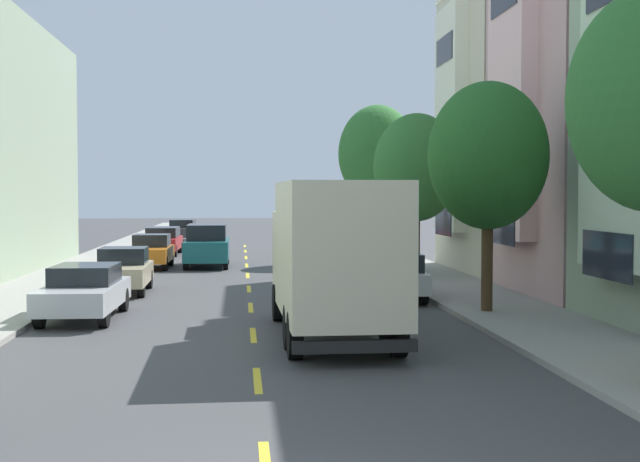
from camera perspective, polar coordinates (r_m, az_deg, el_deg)
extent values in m
plane|color=#424244|center=(38.69, -4.77, -2.49)|extent=(160.00, 160.00, 0.00)
cube|color=#99968E|center=(37.31, -15.73, -2.65)|extent=(3.20, 120.00, 0.14)
cube|color=#99968E|center=(37.43, 6.20, -2.56)|extent=(3.20, 120.00, 0.14)
cube|color=yellow|center=(15.90, -4.09, -9.65)|extent=(0.14, 2.20, 0.01)
cube|color=yellow|center=(20.81, -4.37, -6.76)|extent=(0.14, 2.20, 0.01)
cube|color=yellow|center=(25.76, -4.54, -4.98)|extent=(0.14, 2.20, 0.01)
cube|color=yellow|center=(30.72, -4.65, -3.77)|extent=(0.14, 2.20, 0.01)
cube|color=yellow|center=(35.70, -4.74, -2.90)|extent=(0.14, 2.20, 0.01)
cube|color=yellow|center=(40.68, -4.80, -2.24)|extent=(0.14, 2.20, 0.01)
cube|color=yellow|center=(45.66, -4.85, -1.73)|extent=(0.14, 2.20, 0.01)
cube|color=yellow|center=(50.65, -4.88, -1.32)|extent=(0.14, 2.20, 0.01)
cube|color=yellow|center=(55.64, -4.92, -0.98)|extent=(0.14, 2.20, 0.01)
cube|color=beige|center=(21.46, 19.01, 8.66)|extent=(0.55, 3.58, 8.24)
cube|color=#1E232D|center=(21.26, 18.14, -1.53)|extent=(0.04, 2.72, 1.10)
cube|color=#1E232D|center=(21.29, 18.26, 7.01)|extent=(0.04, 2.72, 1.10)
cube|color=#FECACA|center=(29.16, 12.37, 9.06)|extent=(0.55, 3.58, 9.70)
cube|color=#1E232D|center=(28.90, 11.73, 0.23)|extent=(0.04, 2.72, 1.10)
cube|color=#1E232D|center=(29.00, 11.80, 7.62)|extent=(0.04, 2.72, 1.10)
cube|color=beige|center=(39.06, 18.23, 6.17)|extent=(12.95, 7.95, 11.89)
cube|color=white|center=(36.95, 8.51, 7.23)|extent=(0.55, 3.58, 9.28)
cube|color=#1E232D|center=(36.77, 8.02, 0.58)|extent=(0.04, 2.72, 1.10)
cube|color=#1E232D|center=(36.82, 8.06, 6.13)|extent=(0.04, 2.72, 1.10)
cube|color=#1E232D|center=(37.22, 8.09, 11.62)|extent=(0.04, 2.72, 1.10)
cylinder|color=#47331E|center=(24.26, 10.82, -1.92)|extent=(0.31, 0.31, 2.72)
ellipsoid|color=#235B23|center=(24.21, 10.88, 4.85)|extent=(3.26, 3.26, 4.01)
cylinder|color=#47331E|center=(33.55, 6.29, -0.75)|extent=(0.27, 0.27, 2.65)
ellipsoid|color=#2D6B2D|center=(33.52, 6.32, 4.14)|extent=(3.30, 3.30, 4.11)
cylinder|color=#47331E|center=(42.96, 3.74, 0.42)|extent=(0.22, 0.22, 3.34)
ellipsoid|color=#2D6B2D|center=(42.98, 3.75, 5.04)|extent=(3.82, 3.82, 4.78)
cube|color=beige|center=(19.11, 1.14, -1.17)|extent=(2.50, 5.40, 2.93)
cube|color=beige|center=(22.93, -0.10, -1.48)|extent=(2.34, 1.94, 2.20)
cube|color=black|center=(23.79, -0.33, -0.17)|extent=(2.02, 0.12, 0.97)
cube|color=black|center=(16.76, 2.30, -7.53)|extent=(2.40, 0.20, 0.24)
cylinder|color=black|center=(23.24, 2.50, -4.60)|extent=(0.30, 0.97, 0.96)
cylinder|color=black|center=(23.01, -2.74, -4.67)|extent=(0.30, 0.97, 0.96)
cylinder|color=black|center=(18.02, 5.12, -6.67)|extent=(0.30, 0.97, 0.96)
cylinder|color=black|center=(17.73, -1.66, -6.82)|extent=(0.30, 0.97, 0.96)
cylinder|color=black|center=(19.09, 4.46, -6.16)|extent=(0.30, 0.97, 0.96)
cylinder|color=black|center=(18.81, -1.93, -6.28)|extent=(0.30, 0.97, 0.96)
cube|color=tan|center=(30.05, -12.76, -2.75)|extent=(1.78, 4.02, 0.62)
cube|color=black|center=(30.48, -12.67, -1.57)|extent=(1.55, 1.70, 0.55)
cylinder|color=black|center=(28.84, -14.58, -3.60)|extent=(0.23, 0.66, 0.66)
cylinder|color=black|center=(28.65, -11.57, -3.61)|extent=(0.23, 0.66, 0.66)
cylinder|color=black|center=(31.52, -13.84, -3.08)|extent=(0.23, 0.66, 0.66)
cylinder|color=black|center=(31.34, -11.08, -3.09)|extent=(0.23, 0.66, 0.66)
cube|color=#7A9EC6|center=(36.16, 2.03, -1.59)|extent=(1.97, 4.81, 0.90)
cube|color=black|center=(36.12, 2.03, -0.33)|extent=(1.73, 2.79, 0.70)
cylinder|color=black|center=(37.93, 3.00, -2.09)|extent=(0.22, 0.66, 0.66)
cylinder|color=black|center=(37.71, 0.40, -2.11)|extent=(0.22, 0.66, 0.66)
cylinder|color=black|center=(34.72, 3.80, -2.51)|extent=(0.22, 0.66, 0.66)
cylinder|color=black|center=(34.48, 0.96, -2.54)|extent=(0.22, 0.66, 0.66)
cube|color=#AD1E1E|center=(48.09, -10.22, -0.79)|extent=(1.90, 4.73, 0.62)
cube|color=black|center=(48.43, -10.18, -0.07)|extent=(1.65, 2.85, 0.55)
cylinder|color=black|center=(46.61, -11.40, -1.28)|extent=(0.23, 0.66, 0.66)
cylinder|color=black|center=(46.44, -9.44, -1.28)|extent=(0.23, 0.66, 0.66)
cylinder|color=black|center=(49.78, -10.94, -1.04)|extent=(0.23, 0.66, 0.66)
cylinder|color=black|center=(49.62, -9.11, -1.04)|extent=(0.23, 0.66, 0.66)
cube|color=navy|center=(59.19, -0.80, -0.15)|extent=(1.80, 4.03, 0.62)
cube|color=black|center=(58.68, -0.77, 0.40)|extent=(1.56, 1.70, 0.55)
cylinder|color=black|center=(60.61, -0.16, -0.38)|extent=(0.23, 0.66, 0.66)
cylinder|color=black|center=(60.51, -1.59, -0.38)|extent=(0.23, 0.66, 0.66)
cylinder|color=black|center=(57.90, 0.04, -0.51)|extent=(0.23, 0.66, 0.66)
cylinder|color=black|center=(57.80, -1.46, -0.52)|extent=(0.23, 0.66, 0.66)
cube|color=orange|center=(39.62, -10.98, -1.48)|extent=(1.82, 4.03, 0.62)
cube|color=black|center=(40.06, -10.90, -0.60)|extent=(1.56, 1.71, 0.55)
cylinder|color=black|center=(38.40, -12.34, -2.08)|extent=(0.23, 0.66, 0.66)
cylinder|color=black|center=(38.21, -10.08, -2.09)|extent=(0.23, 0.66, 0.66)
cylinder|color=black|center=(41.09, -11.80, -1.78)|extent=(0.23, 0.66, 0.66)
cylinder|color=black|center=(40.91, -9.69, -1.79)|extent=(0.23, 0.66, 0.66)
cube|color=#333338|center=(62.06, -8.95, -0.05)|extent=(1.96, 4.75, 0.62)
cube|color=black|center=(62.41, -8.92, 0.50)|extent=(1.68, 2.87, 0.55)
cylinder|color=black|center=(60.57, -9.84, -0.42)|extent=(0.24, 0.67, 0.66)
cylinder|color=black|center=(60.41, -8.33, -0.41)|extent=(0.24, 0.67, 0.66)
cylinder|color=black|center=(63.74, -9.53, -0.27)|extent=(0.24, 0.67, 0.66)
cylinder|color=black|center=(63.60, -8.09, -0.27)|extent=(0.24, 0.67, 0.66)
cube|color=maroon|center=(47.40, 0.32, -0.63)|extent=(2.08, 4.85, 0.90)
cube|color=black|center=(47.37, 0.32, 0.34)|extent=(1.79, 2.83, 0.70)
cylinder|color=black|center=(49.16, 1.08, -1.04)|extent=(0.24, 0.67, 0.66)
cylinder|color=black|center=(48.95, -0.92, -1.06)|extent=(0.24, 0.67, 0.66)
cylinder|color=black|center=(45.93, 1.65, -1.29)|extent=(0.24, 0.67, 0.66)
cylinder|color=black|center=(45.71, -0.50, -1.31)|extent=(0.24, 0.67, 0.66)
cube|color=silver|center=(27.91, 4.56, -3.09)|extent=(1.95, 4.75, 0.62)
cube|color=black|center=(27.49, 4.67, -1.95)|extent=(1.68, 2.86, 0.55)
cylinder|color=black|center=(29.63, 5.65, -3.37)|extent=(0.24, 0.67, 0.66)
cylinder|color=black|center=(29.42, 2.56, -3.41)|extent=(0.24, 0.67, 0.66)
cylinder|color=black|center=(26.50, 6.76, -4.07)|extent=(0.24, 0.67, 0.66)
cylinder|color=black|center=(26.26, 3.32, -4.12)|extent=(0.24, 0.67, 0.66)
cube|color=#B2B5BA|center=(24.07, -15.12, -4.08)|extent=(1.91, 4.54, 0.60)
cube|color=black|center=(24.23, -15.03, -2.73)|extent=(1.64, 2.20, 0.50)
cylinder|color=black|center=(22.80, -17.82, -5.24)|extent=(0.24, 0.67, 0.66)
cylinder|color=black|center=(22.47, -13.89, -5.30)|extent=(0.24, 0.67, 0.66)
cylinder|color=black|center=(25.75, -16.17, -4.34)|extent=(0.24, 0.67, 0.66)
cylinder|color=black|center=(25.46, -12.68, -4.38)|extent=(0.24, 0.67, 0.66)
cube|color=#195B60|center=(40.11, -7.37, -1.21)|extent=(1.95, 4.80, 0.90)
cube|color=black|center=(40.07, -7.37, -0.07)|extent=(1.72, 2.78, 0.70)
cylinder|color=black|center=(38.56, -8.74, -2.04)|extent=(0.22, 0.66, 0.66)
cylinder|color=black|center=(38.49, -6.17, -2.03)|extent=(0.22, 0.66, 0.66)
cylinder|color=black|center=(41.81, -8.47, -1.69)|extent=(0.22, 0.66, 0.66)
cylinder|color=black|center=(41.75, -6.09, -1.68)|extent=(0.22, 0.66, 0.66)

